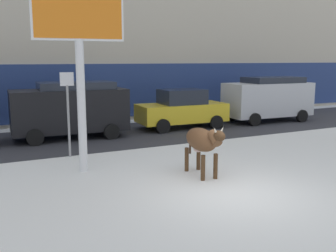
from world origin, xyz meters
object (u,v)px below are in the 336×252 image
at_px(cow_brown, 202,141).
at_px(car_silver_van, 268,98).
at_px(pedestrian_near_billboard, 98,108).
at_px(car_black_van, 70,108).
at_px(car_yellow_sedan, 182,109).
at_px(billboard, 78,20).
at_px(street_sign, 68,107).

xyz_separation_m(cow_brown, car_silver_van, (8.21, 6.84, 0.25)).
distance_m(cow_brown, pedestrian_near_billboard, 9.53).
bearing_deg(car_black_van, car_yellow_sedan, 0.53).
bearing_deg(billboard, pedestrian_near_billboard, 70.41).
height_order(cow_brown, street_sign, street_sign).
distance_m(billboard, car_black_van, 5.97).
bearing_deg(cow_brown, car_silver_van, 39.83).
height_order(billboard, car_black_van, billboard).
relative_size(car_yellow_sedan, street_sign, 1.51).
relative_size(car_yellow_sedan, car_silver_van, 0.91).
bearing_deg(billboard, street_sign, 89.62).
xyz_separation_m(pedestrian_near_billboard, street_sign, (-2.69, -5.73, 0.79)).
distance_m(cow_brown, billboard, 4.79).
relative_size(cow_brown, car_yellow_sedan, 0.45).
height_order(cow_brown, car_silver_van, car_silver_van).
relative_size(car_yellow_sedan, pedestrian_near_billboard, 2.47).
distance_m(cow_brown, street_sign, 4.80).
bearing_deg(car_black_van, cow_brown, -73.36).
relative_size(cow_brown, car_silver_van, 0.41).
height_order(cow_brown, pedestrian_near_billboard, pedestrian_near_billboard).
height_order(cow_brown, car_yellow_sedan, car_yellow_sedan).
xyz_separation_m(car_yellow_sedan, car_silver_van, (5.03, -0.20, 0.33)).
height_order(car_silver_van, street_sign, street_sign).
bearing_deg(street_sign, cow_brown, -53.12).
relative_size(pedestrian_near_billboard, street_sign, 0.61).
height_order(billboard, street_sign, billboard).
relative_size(car_silver_van, street_sign, 1.66).
distance_m(car_silver_van, pedestrian_near_billboard, 8.80).
bearing_deg(billboard, car_yellow_sedan, 40.26).
bearing_deg(car_silver_van, billboard, -156.06).
relative_size(billboard, street_sign, 1.97).
distance_m(car_yellow_sedan, pedestrian_near_billboard, 4.16).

